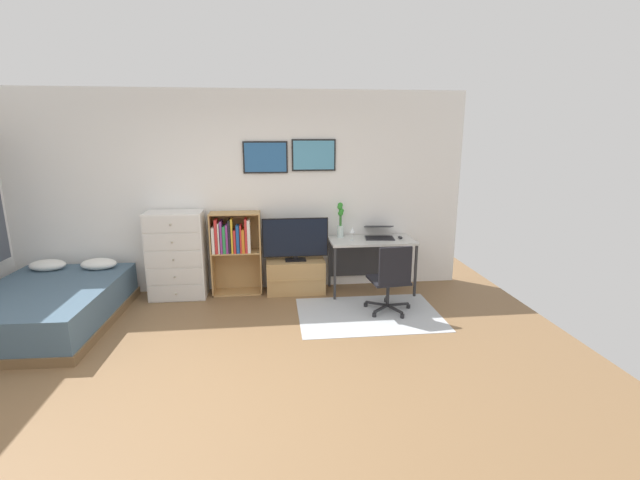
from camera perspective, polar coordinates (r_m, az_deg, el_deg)
name	(u,v)px	position (r m, az deg, el deg)	size (l,w,h in m)	color
ground_plane	(231,379)	(4.17, -11.55, -17.32)	(7.20, 7.20, 0.00)	brown
wall_back_with_posters	(242,192)	(6.05, -10.11, 6.12)	(6.12, 0.09, 2.70)	white
area_rug	(369,314)	(5.41, 6.37, -9.54)	(1.70, 1.20, 0.01)	#B2B7BC
bed	(48,306)	(5.89, -31.96, -7.32)	(1.47, 2.00, 0.58)	brown
dresser	(177,255)	(6.06, -18.14, -1.88)	(0.72, 0.46, 1.16)	silver
bookshelf	(234,245)	(5.97, -11.16, -0.62)	(0.66, 0.30, 1.12)	tan
tv_stand	(296,276)	(6.05, -3.19, -4.69)	(0.79, 0.41, 0.46)	tan
television	(295,239)	(5.88, -3.24, 0.08)	(0.89, 0.16, 0.59)	black
desk	(370,248)	(6.07, 6.57, -1.01)	(1.14, 0.59, 0.74)	silver
office_chair	(391,277)	(5.32, 9.26, -4.83)	(0.57, 0.58, 0.86)	#232326
laptop	(379,233)	(6.08, 7.70, 0.96)	(0.43, 0.46, 0.17)	#333338
computer_mouse	(400,237)	(6.06, 10.42, 0.33)	(0.06, 0.10, 0.03)	#262628
bamboo_vase	(340,220)	(6.00, 2.68, 2.60)	(0.09, 0.09, 0.48)	silver
wine_glass	(352,231)	(5.85, 4.22, 1.23)	(0.07, 0.07, 0.18)	silver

